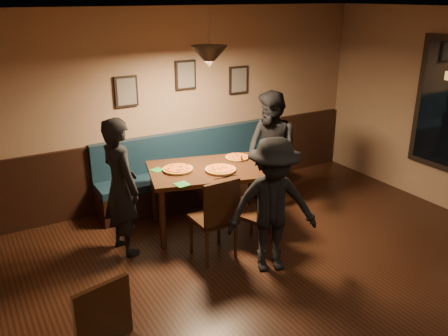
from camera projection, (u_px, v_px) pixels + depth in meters
name	position (u px, v px, depth m)	size (l,w,h in m)	color
floor	(345.00, 315.00, 4.58)	(7.00, 7.00, 0.00)	black
ceiling	(378.00, 14.00, 3.60)	(7.00, 7.00, 0.00)	silver
wall_back	(186.00, 105.00, 6.92)	(6.00, 6.00, 0.00)	#8C704F
wainscot	(188.00, 163.00, 7.21)	(5.88, 0.06, 1.00)	black
booth_bench	(196.00, 168.00, 6.99)	(3.00, 0.60, 1.00)	#0F232D
picture_left	(126.00, 91.00, 6.37)	(0.32, 0.04, 0.42)	black
picture_center	(186.00, 75.00, 6.74)	(0.32, 0.04, 0.42)	black
picture_right	(238.00, 80.00, 7.22)	(0.32, 0.04, 0.42)	black
pendant_lamp	(209.00, 56.00, 5.54)	(0.44, 0.44, 0.25)	black
dining_table	(211.00, 198.00, 6.19)	(1.56, 1.00, 0.84)	black
chair_near_left	(213.00, 217.00, 5.44)	(0.45, 0.45, 1.02)	black
chair_near_right	(255.00, 213.00, 5.72)	(0.38, 0.38, 0.87)	black
diner_left	(121.00, 187.00, 5.46)	(0.61, 0.40, 1.67)	black
diner_right	(271.00, 152.00, 6.60)	(0.83, 0.65, 1.71)	black
diner_front	(273.00, 206.00, 5.10)	(1.00, 0.58, 1.55)	black
pizza_a	(178.00, 169.00, 5.94)	(0.38, 0.38, 0.04)	orange
pizza_b	(221.00, 170.00, 5.93)	(0.39, 0.39, 0.04)	orange
pizza_c	(237.00, 157.00, 6.39)	(0.32, 0.32, 0.04)	orange
soda_glass	(260.00, 161.00, 6.06)	(0.07, 0.07, 0.14)	black
tabasco_bottle	(242.00, 158.00, 6.24)	(0.02, 0.02, 0.11)	#8C0F04
napkin_a	(157.00, 170.00, 5.97)	(0.15, 0.15, 0.01)	#1F742E
napkin_b	(182.00, 184.00, 5.52)	(0.16, 0.16, 0.01)	#1D702A
cutlery_set	(225.00, 177.00, 5.72)	(0.02, 0.21, 0.00)	#BBBABF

